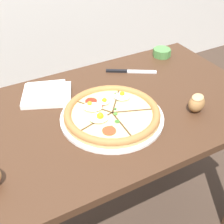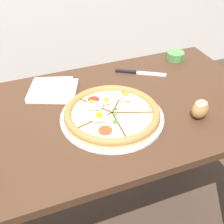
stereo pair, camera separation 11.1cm
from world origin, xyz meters
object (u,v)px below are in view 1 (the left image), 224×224
(pizza, at_px, (112,114))
(ramekin_bowl, at_px, (162,52))
(napkin_folded, at_px, (47,94))
(dining_table, at_px, (97,138))
(bread_piece_near, at_px, (197,103))
(knife_spare, at_px, (130,71))

(pizza, xyz_separation_m, ramekin_bowl, (0.45, 0.32, -0.00))
(ramekin_bowl, distance_m, napkin_folded, 0.62)
(dining_table, distance_m, bread_piece_near, 0.40)
(bread_piece_near, height_order, knife_spare, bread_piece_near)
(dining_table, height_order, bread_piece_near, bread_piece_near)
(knife_spare, bearing_deg, napkin_folded, -147.09)
(pizza, bearing_deg, napkin_folded, 122.88)
(dining_table, xyz_separation_m, ramekin_bowl, (0.49, 0.26, 0.14))
(pizza, bearing_deg, knife_spare, 47.39)
(napkin_folded, distance_m, knife_spare, 0.40)
(dining_table, height_order, pizza, pizza)
(ramekin_bowl, xyz_separation_m, napkin_folded, (-0.61, -0.07, -0.00))
(pizza, distance_m, napkin_folded, 0.29)
(ramekin_bowl, bearing_deg, pizza, -144.83)
(pizza, xyz_separation_m, napkin_folded, (-0.16, 0.25, -0.00))
(dining_table, distance_m, ramekin_bowl, 0.57)
(dining_table, relative_size, knife_spare, 6.47)
(knife_spare, bearing_deg, pizza, -101.36)
(ramekin_bowl, distance_m, bread_piece_near, 0.45)
(bread_piece_near, relative_size, knife_spare, 0.45)
(napkin_folded, relative_size, knife_spare, 1.16)
(ramekin_bowl, relative_size, napkin_folded, 0.37)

